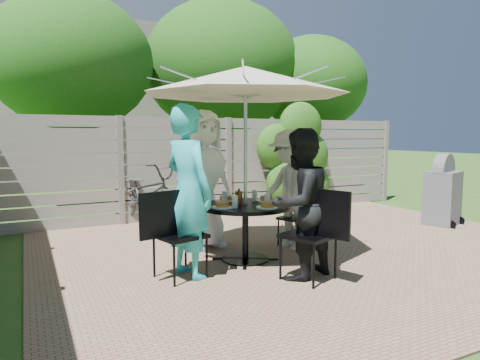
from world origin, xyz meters
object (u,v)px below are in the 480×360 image
person_back (202,180)px  person_right (291,190)px  plate_left (222,206)px  chair_left (179,253)px  person_front (300,204)px  glass_right (255,196)px  person_left (189,192)px  glass_back (225,197)px  plate_back (226,199)px  plate_right (266,199)px  glass_left (235,202)px  glass_front (267,200)px  chair_back (197,227)px  plate_front (267,206)px  umbrella (246,81)px  chair_front (309,253)px  coffee_cup (239,197)px  bicycle (146,195)px  patio_table (245,222)px  syrup_jug (239,198)px  bbq_grill (443,193)px  chair_right (296,229)px

person_back → person_right: bearing=-45.0°
person_right → plate_left: (-1.14, -0.33, -0.08)m
chair_left → person_front: bearing=-38.6°
plate_left → glass_right: size_ratio=1.86×
person_left → glass_back: bearing=-70.3°
chair_left → glass_right: bearing=7.0°
plate_back → plate_right: size_ratio=1.00×
chair_left → plate_back: size_ratio=3.69×
glass_left → glass_front: bearing=-6.8°
chair_back → glass_left: bearing=-15.9°
chair_back → person_right: 1.38m
person_front → plate_front: size_ratio=6.13×
plate_front → glass_left: glass_left is taller
chair_back → plate_front: size_ratio=3.38×
glass_right → plate_left: bearing=-154.2°
chair_left → person_left: 0.65m
person_left → person_front: size_ratio=1.16×
plate_front → person_front: bearing=-73.8°
chair_left → plate_right: size_ratio=3.69×
umbrella → plate_front: size_ratio=11.38×
umbrella → plate_left: 1.47m
person_front → person_right: (0.57, 1.03, 0.00)m
person_front → glass_right: 0.97m
chair_front → plate_left: chair_front is taller
chair_front → plate_back: (-0.37, 1.27, 0.43)m
coffee_cup → bicycle: (-0.61, 2.17, -0.21)m
patio_table → glass_front: bearing=-51.8°
chair_left → glass_right: size_ratio=6.85×
plate_front → glass_left: size_ratio=1.86×
glass_left → person_back: bearing=90.7°
syrup_jug → bbq_grill: bbq_grill is taller
chair_front → plate_right: chair_front is taller
person_front → plate_back: person_front is taller
chair_right → glass_back: size_ratio=5.89×
chair_front → syrup_jug: 1.13m
person_left → chair_right: bearing=-89.9°
person_left → chair_right: person_left is taller
plate_back → plate_front: (0.20, -0.69, 0.00)m
chair_back → person_left: size_ratio=0.48×
syrup_jug → person_front: bearing=-69.9°
person_left → coffee_cup: 0.97m
coffee_cup → plate_left: bearing=-138.3°
glass_front → bicycle: size_ratio=0.07×
person_front → person_back: bearing=-90.0°
person_right → glass_left: 1.10m
person_right → person_back: bearing=-135.0°
patio_table → glass_back: bearing=128.2°
umbrella → person_left: size_ratio=1.60×
person_front → plate_back: size_ratio=6.13×
plate_left → chair_left: bearing=-163.9°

